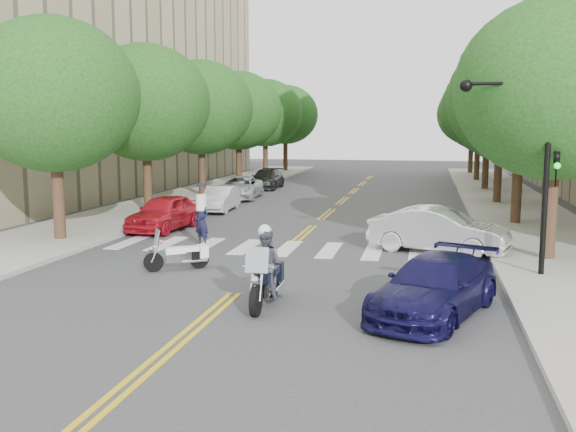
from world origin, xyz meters
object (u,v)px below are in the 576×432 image
(officer_standing, at_px, (202,222))
(sedan_blue, at_px, (435,287))
(convertible, at_px, (438,230))
(motorcycle_police, at_px, (266,269))
(motorcycle_parked, at_px, (182,255))

(officer_standing, height_order, sedan_blue, officer_standing)
(officer_standing, xyz_separation_m, convertible, (8.49, 0.71, -0.14))
(convertible, bearing_deg, motorcycle_police, 167.85)
(convertible, bearing_deg, motorcycle_parked, 136.45)
(officer_standing, distance_m, convertible, 8.52)
(motorcycle_police, distance_m, sedan_blue, 4.08)
(motorcycle_police, xyz_separation_m, sedan_blue, (4.08, -0.01, -0.21))
(motorcycle_police, distance_m, officer_standing, 8.25)
(motorcycle_parked, bearing_deg, officer_standing, -23.49)
(motorcycle_parked, distance_m, officer_standing, 3.86)
(motorcycle_parked, bearing_deg, convertible, -94.39)
(motorcycle_parked, distance_m, convertible, 8.97)
(motorcycle_police, relative_size, sedan_blue, 0.52)
(motorcycle_police, height_order, convertible, motorcycle_police)
(motorcycle_parked, distance_m, sedan_blue, 8.29)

